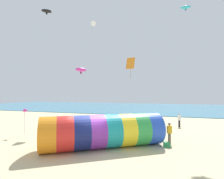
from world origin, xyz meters
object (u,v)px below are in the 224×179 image
object	(u,v)px
beach_flag	(26,112)
kite_cyan_parafoil	(186,7)
cooler_box	(167,145)
kite_magenta_parafoil	(81,70)
kite_black_parafoil	(47,11)
bystander_near_water	(179,120)
giant_inflatable_tube	(104,131)
kite_orange_diamond	(130,63)
kite_handler	(169,133)
bystander_mid_beach	(132,124)
kite_white_delta	(92,24)

from	to	relation	value
beach_flag	kite_cyan_parafoil	bearing A→B (deg)	28.31
cooler_box	kite_magenta_parafoil	bearing A→B (deg)	169.82
kite_black_parafoil	bystander_near_water	xyz separation A→B (m)	(14.28, 6.81, -12.59)
giant_inflatable_tube	kite_orange_diamond	world-z (taller)	kite_orange_diamond
kite_handler	bystander_mid_beach	distance (m)	4.52
giant_inflatable_tube	cooler_box	xyz separation A→B (m)	(4.50, 1.66, -1.07)
bystander_near_water	kite_white_delta	bearing A→B (deg)	170.39
kite_white_delta	kite_orange_diamond	bearing A→B (deg)	-14.41
kite_orange_diamond	kite_magenta_parafoil	xyz separation A→B (m)	(-3.39, -8.00, -1.79)
giant_inflatable_tube	bystander_near_water	bearing A→B (deg)	60.74
kite_black_parafoil	cooler_box	xyz separation A→B (m)	(12.82, -2.16, -13.23)
bystander_mid_beach	kite_white_delta	bearing A→B (deg)	136.54
giant_inflatable_tube	kite_black_parafoil	xyz separation A→B (m)	(-8.32, 3.82, 12.16)
bystander_near_water	cooler_box	world-z (taller)	bystander_near_water
bystander_mid_beach	cooler_box	distance (m)	5.08
giant_inflatable_tube	kite_cyan_parafoil	size ratio (longest dim) A/B	7.52
kite_handler	kite_cyan_parafoil	distance (m)	15.54
kite_orange_diamond	kite_cyan_parafoil	bearing A→B (deg)	-9.92
kite_handler	bystander_mid_beach	size ratio (longest dim) A/B	0.96
kite_magenta_parafoil	kite_cyan_parafoil	distance (m)	14.74
kite_handler	kite_cyan_parafoil	size ratio (longest dim) A/B	1.43
bystander_near_water	kite_magenta_parafoil	bearing A→B (deg)	-141.92
giant_inflatable_tube	kite_orange_diamond	xyz separation A→B (m)	(-0.25, 11.11, 7.02)
kite_white_delta	kite_magenta_parafoil	xyz separation A→B (m)	(3.08, -9.66, -8.78)
kite_orange_diamond	bystander_mid_beach	xyz separation A→B (m)	(1.35, -5.75, -7.36)
kite_white_delta	beach_flag	bearing A→B (deg)	-100.61
bystander_mid_beach	kite_cyan_parafoil	bearing A→B (deg)	38.77
bystander_near_water	cooler_box	distance (m)	9.11
kite_cyan_parafoil	bystander_near_water	xyz separation A→B (m)	(-0.78, 0.74, -13.65)
cooler_box	beach_flag	bearing A→B (deg)	-179.36
kite_orange_diamond	bystander_mid_beach	distance (m)	9.43
kite_handler	kite_cyan_parafoil	bearing A→B (deg)	74.40
kite_magenta_parafoil	bystander_mid_beach	world-z (taller)	kite_magenta_parafoil
kite_orange_diamond	kite_magenta_parafoil	size ratio (longest dim) A/B	2.16
kite_handler	kite_cyan_parafoil	world-z (taller)	kite_cyan_parafoil
kite_magenta_parafoil	kite_cyan_parafoil	xyz separation A→B (m)	(10.37, 6.77, 7.98)
kite_orange_diamond	cooler_box	xyz separation A→B (m)	(4.75, -9.46, -8.09)
kite_magenta_parafoil	bystander_mid_beach	distance (m)	7.65
kite_white_delta	cooler_box	xyz separation A→B (m)	(11.21, -11.12, -15.08)
kite_magenta_parafoil	bystander_mid_beach	bearing A→B (deg)	25.40
kite_orange_diamond	kite_black_parafoil	world-z (taller)	kite_black_parafoil
kite_orange_diamond	beach_flag	world-z (taller)	kite_orange_diamond
kite_handler	kite_orange_diamond	world-z (taller)	kite_orange_diamond
giant_inflatable_tube	bystander_mid_beach	xyz separation A→B (m)	(1.10, 5.36, -0.33)
giant_inflatable_tube	kite_black_parafoil	size ratio (longest dim) A/B	7.33
kite_handler	bystander_mid_beach	xyz separation A→B (m)	(-3.61, 2.73, 0.05)
kite_handler	cooler_box	xyz separation A→B (m)	(-0.21, -0.98, -0.69)
kite_cyan_parafoil	giant_inflatable_tube	bearing A→B (deg)	-124.27
giant_inflatable_tube	bystander_mid_beach	world-z (taller)	giant_inflatable_tube
kite_black_parafoil	bystander_near_water	size ratio (longest dim) A/B	0.75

